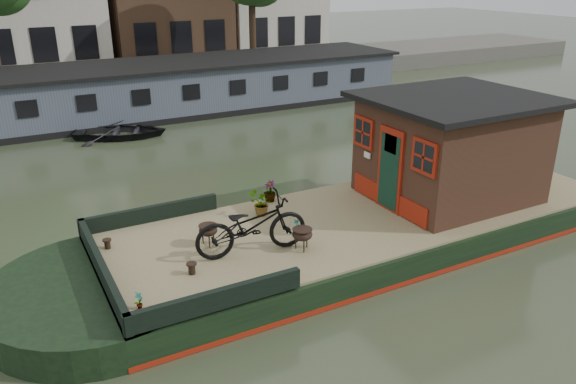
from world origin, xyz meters
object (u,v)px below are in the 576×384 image
brazier_rear (208,235)px  dinghy (120,128)px  brazier_front (302,239)px  bicycle (251,225)px  potted_plant_a (297,227)px  cabin (451,146)px

brazier_rear → dinghy: 10.85m
brazier_front → bicycle: bearing=159.1°
brazier_front → brazier_rear: 1.86m
bicycle → dinghy: bearing=6.6°
potted_plant_a → brazier_front: brazier_front is taller
potted_plant_a → brazier_front: (-0.22, -0.62, 0.05)m
bicycle → brazier_rear: 1.01m
brazier_front → dinghy: brazier_front is taller
bicycle → potted_plant_a: (1.13, 0.27, -0.40)m
dinghy → brazier_front: bearing=-153.4°
brazier_rear → dinghy: size_ratio=0.13×
potted_plant_a → brazier_front: 0.66m
brazier_front → brazier_rear: brazier_front is taller
brazier_rear → dinghy: brazier_rear is taller
brazier_front → dinghy: (-0.82, 11.88, -0.53)m
bicycle → brazier_front: (0.91, -0.35, -0.35)m
cabin → brazier_rear: size_ratio=9.39×
cabin → brazier_rear: 6.08m
bicycle → brazier_front: bicycle is taller
cabin → potted_plant_a: (-4.24, -0.17, -1.06)m
potted_plant_a → brazier_rear: size_ratio=0.81×
potted_plant_a → dinghy: (-1.04, 11.27, -0.48)m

